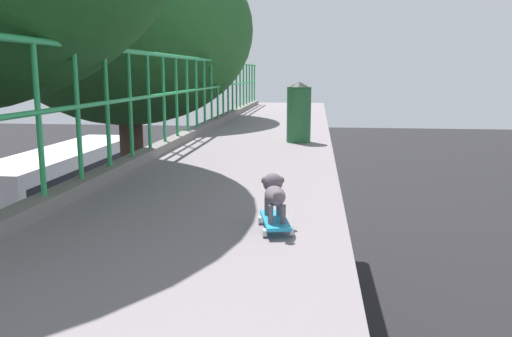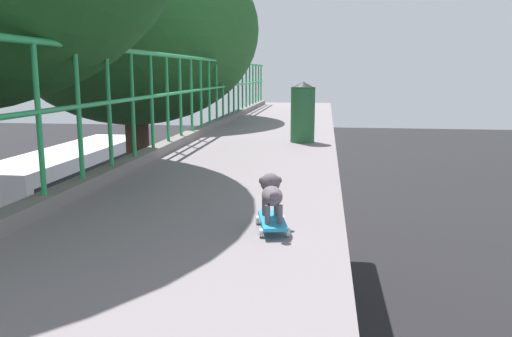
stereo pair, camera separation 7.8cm
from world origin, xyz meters
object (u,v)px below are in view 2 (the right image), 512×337
(city_bus, at_px, (72,180))
(small_dog, at_px, (272,192))
(toy_skateboard, at_px, (272,221))
(litter_bin, at_px, (303,111))

(city_bus, distance_m, small_dog, 20.41)
(toy_skateboard, height_order, litter_bin, litter_bin)
(city_bus, relative_size, toy_skateboard, 22.32)
(small_dog, distance_m, litter_bin, 4.65)
(city_bus, distance_m, toy_skateboard, 20.40)
(city_bus, xyz_separation_m, litter_bin, (10.43, -12.50, 3.96))
(small_dog, bearing_deg, litter_bin, 89.96)
(city_bus, xyz_separation_m, toy_skateboard, (10.44, -17.16, 3.54))
(toy_skateboard, relative_size, litter_bin, 0.52)
(toy_skateboard, relative_size, small_dog, 1.23)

